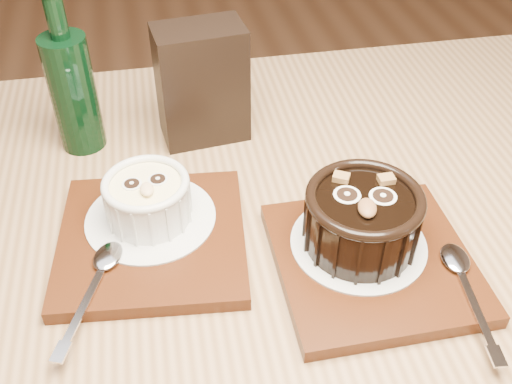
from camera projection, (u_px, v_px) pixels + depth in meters
table at (248, 323)px, 0.63m from camera, size 1.22×0.84×0.75m
tray_left at (152, 239)px, 0.59m from camera, size 0.20×0.20×0.01m
doily_left at (151, 218)px, 0.60m from camera, size 0.13×0.13×0.00m
ramekin_white at (148, 197)px, 0.58m from camera, size 0.08×0.08×0.05m
spoon_left at (94, 285)px, 0.53m from camera, size 0.08×0.13×0.01m
tray_right at (373, 262)px, 0.57m from camera, size 0.18×0.18×0.01m
doily_right at (358, 243)px, 0.57m from camera, size 0.13×0.13×0.00m
ramekin_dark at (362, 217)px, 0.55m from camera, size 0.11×0.11×0.06m
spoon_right at (468, 287)px, 0.53m from camera, size 0.05×0.14×0.01m
condiment_stand at (202, 84)px, 0.69m from camera, size 0.11×0.07×0.14m
green_bottle at (73, 89)px, 0.67m from camera, size 0.05×0.05×0.19m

